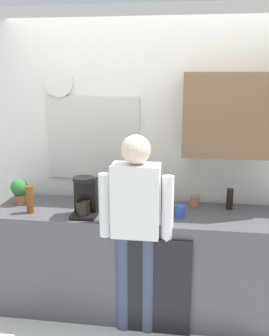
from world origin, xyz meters
TOP-DOWN VIEW (x-y plane):
  - ground_plane at (0.00, 0.00)m, footprint 8.00×8.00m
  - kitchen_counter at (0.00, 0.30)m, footprint 2.49×0.64m
  - dishwasher_panel at (0.16, -0.03)m, footprint 0.56×0.02m
  - back_wall_assembly at (0.09, 0.70)m, footprint 4.09×0.42m
  - coffee_maker at (-0.44, 0.15)m, footprint 0.20×0.20m
  - bottle_red_vinegar at (0.18, 0.27)m, footprint 0.06×0.06m
  - bottle_green_wine at (-0.13, 0.32)m, footprint 0.07×0.07m
  - bottle_amber_beer at (-0.91, 0.15)m, footprint 0.06×0.06m
  - bottle_dark_sauce at (0.74, 0.48)m, footprint 0.06×0.06m
  - bottle_clear_soda at (0.13, 0.40)m, footprint 0.09×0.09m
  - cup_terracotta_mug at (0.45, 0.52)m, footprint 0.08×0.08m
  - cup_blue_mug at (0.32, 0.22)m, footprint 0.08×0.08m
  - potted_plant at (-1.08, 0.34)m, footprint 0.15×0.15m
  - dish_soap at (-0.30, 0.33)m, footprint 0.06×0.06m
  - storage_canister at (-0.55, 0.53)m, footprint 0.14×0.14m
  - person_at_sink at (0.00, 0.00)m, footprint 0.57×0.22m

SIDE VIEW (x-z plane):
  - ground_plane at x=0.00m, z-range 0.00..0.00m
  - dishwasher_panel at x=0.16m, z-range 0.00..0.81m
  - kitchen_counter at x=0.00m, z-range 0.00..0.90m
  - cup_terracotta_mug at x=0.45m, z-range 0.90..0.99m
  - person_at_sink at x=0.00m, z-range 0.15..1.75m
  - cup_blue_mug at x=0.32m, z-range 0.90..1.00m
  - dish_soap at x=-0.30m, z-range 0.89..1.07m
  - storage_canister at x=-0.55m, z-range 0.90..1.07m
  - bottle_dark_sauce at x=0.74m, z-range 0.90..1.08m
  - bottle_red_vinegar at x=0.18m, z-range 0.90..1.12m
  - bottle_amber_beer at x=-0.91m, z-range 0.90..1.13m
  - potted_plant at x=-1.08m, z-range 0.92..1.15m
  - bottle_clear_soda at x=0.13m, z-range 0.90..1.18m
  - coffee_maker at x=-0.44m, z-range 0.88..1.21m
  - bottle_green_wine at x=-0.13m, z-range 0.90..1.20m
  - back_wall_assembly at x=0.09m, z-range 0.06..2.66m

